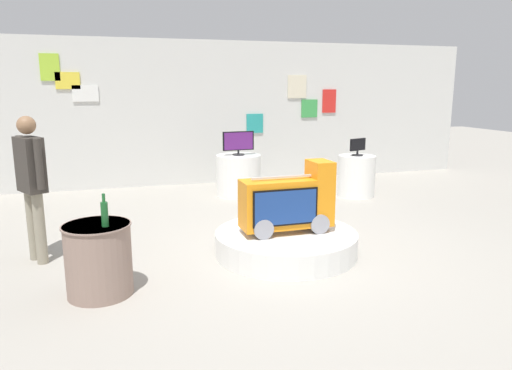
# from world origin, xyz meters

# --- Properties ---
(ground_plane) EXTENTS (30.00, 30.00, 0.00)m
(ground_plane) POSITION_xyz_m (0.00, 0.00, 0.00)
(ground_plane) COLOR #9E998E
(back_wall_display) EXTENTS (11.59, 0.13, 2.89)m
(back_wall_display) POSITION_xyz_m (-0.01, 4.51, 1.45)
(back_wall_display) COLOR silver
(back_wall_display) RESTS_ON ground
(main_display_pedestal) EXTENTS (1.70, 1.70, 0.28)m
(main_display_pedestal) POSITION_xyz_m (-0.06, -0.05, 0.14)
(main_display_pedestal) COLOR white
(main_display_pedestal) RESTS_ON ground
(novelty_firetruck_tv) EXTENTS (1.09, 0.45, 0.84)m
(novelty_firetruck_tv) POSITION_xyz_m (-0.04, -0.06, 0.62)
(novelty_firetruck_tv) COLOR gray
(novelty_firetruck_tv) RESTS_ON main_display_pedestal
(display_pedestal_left_rear) EXTENTS (0.82, 0.82, 0.75)m
(display_pedestal_left_rear) POSITION_xyz_m (0.19, 3.17, 0.37)
(display_pedestal_left_rear) COLOR white
(display_pedestal_left_rear) RESTS_ON ground
(tv_on_left_rear) EXTENTS (0.59, 0.22, 0.43)m
(tv_on_left_rear) POSITION_xyz_m (0.19, 3.17, 0.98)
(tv_on_left_rear) COLOR black
(tv_on_left_rear) RESTS_ON display_pedestal_left_rear
(display_pedestal_center_rear) EXTENTS (0.67, 0.67, 0.75)m
(display_pedestal_center_rear) POSITION_xyz_m (2.24, 2.48, 0.37)
(display_pedestal_center_rear) COLOR white
(display_pedestal_center_rear) RESTS_ON ground
(tv_on_center_rear) EXTENTS (0.36, 0.20, 0.31)m
(tv_on_center_rear) POSITION_xyz_m (2.24, 2.48, 0.91)
(tv_on_center_rear) COLOR black
(tv_on_center_rear) RESTS_ON display_pedestal_center_rear
(side_table_round) EXTENTS (0.64, 0.64, 0.70)m
(side_table_round) POSITION_xyz_m (-2.17, -0.60, 0.36)
(side_table_round) COLOR gray
(side_table_round) RESTS_ON ground
(bottle_on_side_table) EXTENTS (0.07, 0.07, 0.31)m
(bottle_on_side_table) POSITION_xyz_m (-2.09, -0.69, 0.83)
(bottle_on_side_table) COLOR #195926
(bottle_on_side_table) RESTS_ON side_table_round
(shopper_browsing_near_truck) EXTENTS (0.36, 0.50, 1.66)m
(shopper_browsing_near_truck) POSITION_xyz_m (-2.87, 0.53, 0.97)
(shopper_browsing_near_truck) COLOR gray
(shopper_browsing_near_truck) RESTS_ON ground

